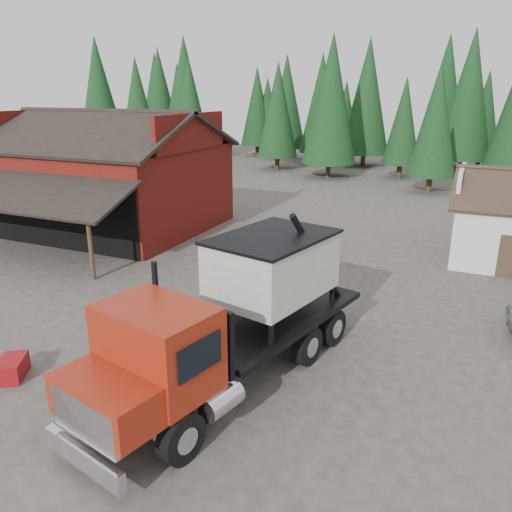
% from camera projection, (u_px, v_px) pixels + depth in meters
% --- Properties ---
extents(ground, '(120.00, 120.00, 0.00)m').
position_uv_depth(ground, '(173.00, 319.00, 18.70)').
color(ground, '#413A33').
rests_on(ground, ground).
extents(red_barn, '(12.80, 13.63, 7.18)m').
position_uv_depth(red_barn, '(108.00, 184.00, 30.71)').
color(red_barn, maroon).
rests_on(red_barn, ground).
extents(conifer_backdrop, '(76.00, 16.00, 16.00)m').
position_uv_depth(conifer_backdrop, '(383.00, 169.00, 55.07)').
color(conifer_backdrop, black).
rests_on(conifer_backdrop, ground).
extents(near_pine_a, '(4.40, 4.40, 11.40)m').
position_uv_depth(near_pine_a, '(138.00, 110.00, 49.51)').
color(near_pine_a, '#382619').
rests_on(near_pine_a, ground).
extents(near_pine_b, '(3.96, 3.96, 10.40)m').
position_uv_depth(near_pine_b, '(436.00, 120.00, 40.50)').
color(near_pine_b, '#382619').
rests_on(near_pine_b, ground).
extents(near_pine_d, '(5.28, 5.28, 13.40)m').
position_uv_depth(near_pine_d, '(331.00, 100.00, 47.38)').
color(near_pine_d, '#382619').
rests_on(near_pine_d, ground).
extents(feed_truck, '(5.00, 10.70, 4.67)m').
position_uv_depth(feed_truck, '(236.00, 312.00, 14.13)').
color(feed_truck, black).
rests_on(feed_truck, ground).
extents(equip_box, '(1.16, 1.30, 0.60)m').
position_uv_depth(equip_box, '(12.00, 368.00, 14.80)').
color(equip_box, maroon).
rests_on(equip_box, ground).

